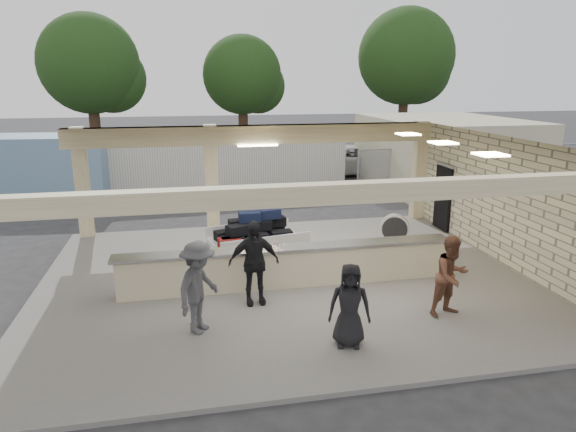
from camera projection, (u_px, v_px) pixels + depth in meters
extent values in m
plane|color=#27272A|center=(285.00, 281.00, 13.01)|extent=(120.00, 120.00, 0.00)
cube|color=slate|center=(285.00, 279.00, 13.00)|extent=(12.00, 10.00, 0.10)
cube|color=tan|center=(284.00, 143.00, 12.10)|extent=(12.00, 10.00, 0.02)
cube|color=#BEB595|center=(505.00, 203.00, 13.70)|extent=(0.02, 10.00, 3.50)
cube|color=black|center=(443.00, 198.00, 16.87)|extent=(0.10, 0.95, 2.10)
cube|color=tan|center=(256.00, 135.00, 16.67)|extent=(12.00, 0.50, 0.60)
cube|color=tan|center=(348.00, 193.00, 7.55)|extent=(12.00, 0.30, 0.30)
cube|color=tan|center=(82.00, 183.00, 15.98)|extent=(0.40, 0.40, 3.50)
cube|color=tan|center=(212.00, 179.00, 16.75)|extent=(0.40, 0.40, 3.50)
cube|color=tan|center=(419.00, 171.00, 18.19)|extent=(0.40, 0.40, 3.50)
cube|color=white|center=(258.00, 145.00, 16.52)|extent=(1.30, 0.12, 0.06)
cube|color=#FFEABF|center=(408.00, 134.00, 14.25)|extent=(0.55, 0.55, 0.04)
cube|color=#FFEABF|center=(443.00, 143.00, 12.36)|extent=(0.55, 0.55, 0.04)
cube|color=#FFEABF|center=(490.00, 154.00, 10.47)|extent=(0.55, 0.55, 0.04)
cube|color=beige|center=(289.00, 268.00, 12.39)|extent=(8.00, 0.50, 0.90)
cube|color=#B7B7BC|center=(289.00, 248.00, 12.26)|extent=(8.20, 0.58, 0.06)
cube|color=silver|center=(257.00, 241.00, 13.91)|extent=(2.71, 1.95, 0.12)
cylinder|color=black|center=(228.00, 267.00, 13.15)|extent=(0.20, 0.41, 0.39)
cylinder|color=black|center=(217.00, 254.00, 14.12)|extent=(0.20, 0.41, 0.39)
cylinder|color=black|center=(298.00, 257.00, 13.90)|extent=(0.20, 0.41, 0.39)
cylinder|color=black|center=(283.00, 245.00, 14.86)|extent=(0.20, 0.41, 0.39)
cube|color=silver|center=(248.00, 227.00, 14.51)|extent=(2.42, 0.55, 0.30)
cube|color=silver|center=(267.00, 242.00, 13.20)|extent=(2.42, 0.55, 0.30)
cube|color=black|center=(232.00, 242.00, 13.30)|extent=(0.64, 0.48, 0.26)
cube|color=black|center=(257.00, 238.00, 13.56)|extent=(0.64, 0.48, 0.26)
cube|color=black|center=(281.00, 235.00, 13.82)|extent=(0.64, 0.48, 0.26)
cube|color=black|center=(226.00, 235.00, 13.82)|extent=(0.64, 0.48, 0.26)
cube|color=black|center=(250.00, 232.00, 14.08)|extent=(0.64, 0.48, 0.26)
cube|color=black|center=(273.00, 230.00, 14.34)|extent=(0.64, 0.48, 0.26)
cube|color=black|center=(238.00, 230.00, 13.39)|extent=(0.64, 0.48, 0.26)
cube|color=black|center=(260.00, 225.00, 13.83)|extent=(0.64, 0.48, 0.26)
cube|color=black|center=(275.00, 221.00, 14.19)|extent=(0.64, 0.48, 0.26)
cube|color=black|center=(239.00, 224.00, 13.90)|extent=(0.64, 0.48, 0.26)
cube|color=black|center=(250.00, 217.00, 13.64)|extent=(0.64, 0.48, 0.26)
cube|color=black|center=(269.00, 214.00, 13.96)|extent=(0.64, 0.48, 0.26)
cube|color=#590F0C|center=(230.00, 243.00, 13.17)|extent=(0.64, 0.48, 0.26)
cylinder|color=silver|center=(395.00, 228.00, 15.41)|extent=(0.89, 0.58, 0.85)
cylinder|color=black|center=(395.00, 228.00, 15.41)|extent=(0.82, 0.58, 0.75)
cube|color=silver|center=(385.00, 241.00, 15.45)|extent=(0.06, 0.47, 0.28)
cube|color=silver|center=(403.00, 239.00, 15.56)|extent=(0.06, 0.47, 0.28)
imported|color=#DB4A0B|center=(273.00, 223.00, 14.53)|extent=(0.59, 0.75, 1.81)
imported|color=brown|center=(451.00, 276.00, 10.74)|extent=(0.91, 0.58, 1.74)
imported|color=black|center=(254.00, 262.00, 11.27)|extent=(1.14, 0.45, 1.92)
imported|color=#434348|center=(199.00, 287.00, 9.99)|extent=(1.02, 1.24, 1.87)
imported|color=black|center=(350.00, 305.00, 9.51)|extent=(0.84, 0.52, 1.61)
imported|color=silver|center=(356.00, 160.00, 27.32)|extent=(5.43, 2.68, 1.53)
imported|color=silver|center=(468.00, 158.00, 28.37)|extent=(4.69, 3.36, 1.39)
imported|color=black|center=(337.00, 161.00, 27.60)|extent=(4.14, 1.99, 1.32)
cube|color=silver|center=(214.00, 161.00, 23.50)|extent=(12.05, 3.26, 2.58)
cylinder|color=gray|center=(358.00, 173.00, 22.22)|extent=(0.06, 0.06, 2.00)
cylinder|color=gray|center=(401.00, 171.00, 22.61)|extent=(0.06, 0.06, 2.00)
cylinder|color=gray|center=(443.00, 170.00, 22.99)|extent=(0.06, 0.06, 2.00)
cylinder|color=gray|center=(483.00, 168.00, 23.37)|extent=(0.06, 0.06, 2.00)
cylinder|color=gray|center=(522.00, 167.00, 23.75)|extent=(0.06, 0.06, 2.00)
cylinder|color=gray|center=(560.00, 165.00, 24.14)|extent=(0.06, 0.06, 2.00)
cube|color=gray|center=(483.00, 168.00, 23.37)|extent=(12.00, 0.02, 2.00)
cylinder|color=gray|center=(485.00, 146.00, 23.11)|extent=(12.00, 0.05, 0.05)
cylinder|color=#382619|center=(95.00, 121.00, 33.60)|extent=(0.70, 0.70, 4.50)
sphere|color=black|center=(89.00, 64.00, 32.66)|extent=(6.30, 6.30, 6.30)
sphere|color=black|center=(111.00, 78.00, 33.70)|extent=(4.50, 4.50, 4.50)
cylinder|color=#382619|center=(243.00, 120.00, 37.47)|extent=(0.70, 0.70, 4.00)
sphere|color=black|center=(242.00, 75.00, 36.64)|extent=(5.60, 5.60, 5.60)
sphere|color=black|center=(258.00, 86.00, 37.65)|extent=(4.00, 4.00, 4.00)
cylinder|color=#382619|center=(403.00, 112.00, 38.70)|extent=(0.70, 0.70, 5.00)
sphere|color=black|center=(406.00, 56.00, 37.65)|extent=(7.00, 7.00, 7.00)
sphere|color=black|center=(417.00, 71.00, 38.71)|extent=(5.00, 5.00, 5.00)
cube|color=beige|center=(443.00, 153.00, 23.87)|extent=(6.00, 8.00, 3.20)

